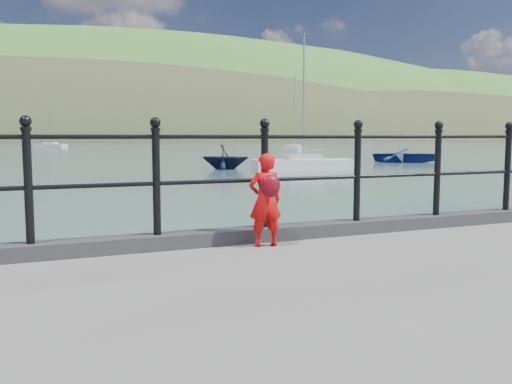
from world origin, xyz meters
name	(u,v)px	position (x,y,z in m)	size (l,w,h in m)	color
ground	(210,330)	(0.00, 0.00, 0.00)	(600.00, 600.00, 0.00)	#2D4251
kerb	(213,237)	(0.00, -0.15, 1.07)	(60.00, 0.30, 0.15)	#28282B
railing	(213,168)	(0.00, -0.15, 1.82)	(18.11, 0.11, 1.20)	black
far_shore	(127,191)	(38.34, 239.41, -22.57)	(830.00, 200.00, 156.00)	#333A21
child	(266,199)	(0.48, -0.46, 1.50)	(0.37, 0.32, 0.98)	red
launch_blue	(407,155)	(26.97, 30.73, 0.57)	(3.96, 5.55, 1.15)	navy
launch_navy	(225,157)	(10.03, 27.69, 0.80)	(2.63, 3.04, 1.60)	black
sailboat_near	(303,165)	(14.03, 24.44, 0.34)	(6.43, 2.54, 8.61)	white
sailboat_far	(294,149)	(32.37, 61.99, 0.34)	(6.00, 7.42, 10.65)	silver
sailboat_deep	(50,146)	(2.11, 102.56, 0.34)	(6.10, 5.67, 9.46)	silver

